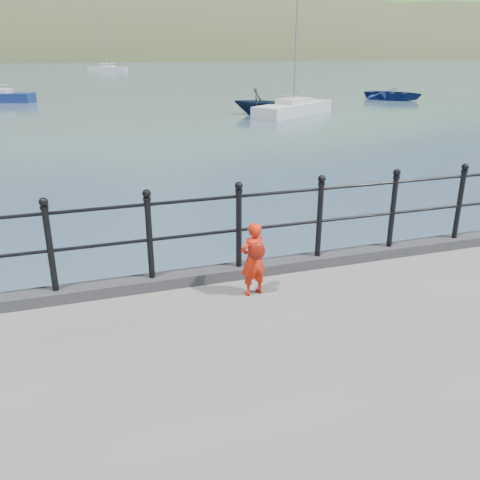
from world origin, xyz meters
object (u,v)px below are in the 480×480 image
object	(u,v)px
child	(253,259)
launch_blue	(394,94)
sailboat_deep	(107,69)
launch_navy	(258,101)
sailboat_near	(293,109)
railing	(195,224)

from	to	relation	value
child	launch_blue	distance (m)	38.56
child	sailboat_deep	bearing A→B (deg)	-105.35
launch_navy	sailboat_deep	distance (m)	67.91
launch_blue	sailboat_deep	world-z (taller)	sailboat_deep
launch_blue	sailboat_deep	bearing A→B (deg)	69.02
sailboat_near	sailboat_deep	size ratio (longest dim) A/B	0.92
sailboat_near	sailboat_deep	distance (m)	68.76
launch_navy	sailboat_near	size ratio (longest dim) A/B	0.34
launch_navy	sailboat_near	bearing A→B (deg)	-74.66
sailboat_near	sailboat_deep	xyz separation A→B (m)	(-6.19, 68.48, 0.00)
child	launch_navy	world-z (taller)	child
railing	child	distance (m)	0.90
sailboat_deep	railing	bearing A→B (deg)	-71.86
sailboat_near	launch_blue	bearing A→B (deg)	-6.63
railing	launch_navy	xyz separation A→B (m)	(9.90, 24.71, -1.01)
railing	child	bearing A→B (deg)	-44.57
launch_navy	railing	bearing A→B (deg)	-168.39
railing	sailboat_deep	world-z (taller)	sailboat_deep
launch_blue	sailboat_near	xyz separation A→B (m)	(-11.57, -6.34, -0.13)
child	sailboat_near	size ratio (longest dim) A/B	0.11
railing	launch_blue	world-z (taller)	railing
railing	sailboat_near	size ratio (longest dim) A/B	1.97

